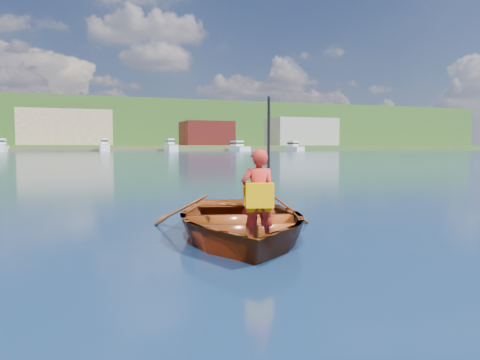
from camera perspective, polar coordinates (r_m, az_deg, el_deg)
name	(u,v)px	position (r m, az deg, el deg)	size (l,w,h in m)	color
ground	(243,227)	(7.49, 0.31, -5.81)	(600.00, 600.00, 0.00)	#0E1A40
rowboat	(239,220)	(6.66, -0.10, -4.95)	(3.53, 4.31, 0.78)	brown
child_paddler	(258,196)	(5.73, 2.27, -1.95)	(0.48, 0.40, 1.81)	#B4231C
shoreline	(79,129)	(243.74, -19.04, 5.91)	(400.00, 140.00, 22.00)	#324F1C
dock	(43,150)	(155.20, -22.85, 3.36)	(160.05, 8.41, 0.80)	brown
waterfront_buildings	(57,128)	(172.15, -21.38, 5.88)	(202.00, 16.00, 14.00)	brown
marina_yachts	(81,147)	(150.27, -18.81, 3.83)	(138.84, 13.77, 4.36)	white
hillside_trees	(62,112)	(248.11, -20.90, 7.70)	(236.24, 81.69, 23.96)	#382314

